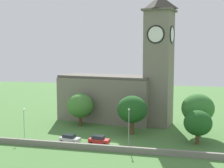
# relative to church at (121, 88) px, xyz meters

# --- Properties ---
(ground_plane) EXTENTS (200.00, 200.00, 0.00)m
(ground_plane) POSITION_rel_church_xyz_m (1.86, -5.67, -9.49)
(ground_plane) COLOR #477538
(church) EXTENTS (33.10, 15.54, 33.67)m
(church) POSITION_rel_church_xyz_m (0.00, 0.00, 0.00)
(church) COLOR slate
(church) RESTS_ON ground
(quay_barrier) EXTENTS (52.02, 0.70, 1.16)m
(quay_barrier) POSITION_rel_church_xyz_m (1.86, -25.73, -8.91)
(quay_barrier) COLOR gray
(quay_barrier) RESTS_ON ground
(car_silver) EXTENTS (4.63, 2.77, 1.82)m
(car_silver) POSITION_rel_church_xyz_m (-6.62, -22.33, -8.58)
(car_silver) COLOR silver
(car_silver) RESTS_ON ground
(car_red) EXTENTS (4.57, 2.52, 1.88)m
(car_red) POSITION_rel_church_xyz_m (-0.24, -21.99, -8.55)
(car_red) COLOR red
(car_red) RESTS_ON ground
(streetlamp_west_end) EXTENTS (0.44, 0.44, 6.51)m
(streetlamp_west_end) POSITION_rel_church_xyz_m (-17.98, -21.14, -5.10)
(streetlamp_west_end) COLOR #9EA0A5
(streetlamp_west_end) RESTS_ON ground
(streetlamp_west_mid) EXTENTS (0.44, 0.44, 7.80)m
(streetlamp_west_mid) POSITION_rel_church_xyz_m (5.98, -21.20, -4.36)
(streetlamp_west_mid) COLOR #9EA0A5
(streetlamp_west_mid) RESTS_ON ground
(tree_by_tower) EXTENTS (7.06, 7.06, 9.12)m
(tree_by_tower) POSITION_rel_church_xyz_m (5.17, -12.26, -3.60)
(tree_by_tower) COLOR brown
(tree_by_tower) RESTS_ON ground
(tree_riverside_east) EXTENTS (7.53, 7.53, 9.68)m
(tree_riverside_east) POSITION_rel_church_xyz_m (20.16, -9.39, -3.24)
(tree_riverside_east) COLOR brown
(tree_riverside_east) RESTS_ON ground
(tree_riverside_west) EXTENTS (5.89, 5.89, 7.18)m
(tree_riverside_west) POSITION_rel_church_xyz_m (19.91, -16.98, -4.99)
(tree_riverside_west) COLOR brown
(tree_riverside_west) RESTS_ON ground
(tree_churchyard) EXTENTS (6.99, 6.99, 8.52)m
(tree_churchyard) POSITION_rel_church_xyz_m (-9.44, -7.23, -4.15)
(tree_churchyard) COLOR brown
(tree_churchyard) RESTS_ON ground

